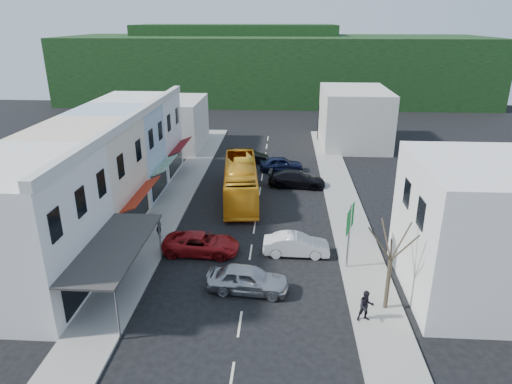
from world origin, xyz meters
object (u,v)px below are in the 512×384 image
car_white (296,245)px  traffic_signal (318,123)px  street_tree (391,260)px  car_silver (248,281)px  pedestrian_right (366,307)px  car_red (201,244)px  bus (241,182)px  pedestrian_left (159,226)px  direction_sign (349,238)px

car_white → traffic_signal: size_ratio=0.92×
street_tree → traffic_signal: bearing=92.1°
car_silver → pedestrian_right: pedestrian_right is taller
pedestrian_right → street_tree: 2.81m
street_tree → traffic_signal: (-1.40, 37.41, -0.75)m
car_white → car_red: (-6.53, -0.18, 0.00)m
car_white → street_tree: (4.85, -6.05, 2.44)m
car_silver → bus: bearing=12.7°
pedestrian_left → street_tree: bearing=-142.6°
car_red → street_tree: size_ratio=0.73×
pedestrian_left → traffic_signal: (13.47, 29.53, 1.39)m
bus → street_tree: 19.07m
bus → pedestrian_left: bearing=-127.5°
car_white → pedestrian_left: bearing=80.4°
car_white → traffic_signal: traffic_signal is taller
bus → direction_sign: size_ratio=2.60×
street_tree → car_white: bearing=128.7°
car_silver → car_red: bearing=44.1°
bus → direction_sign: (8.05, -12.00, 0.68)m
pedestrian_left → pedestrian_right: (13.55, -9.14, 0.00)m
car_red → traffic_signal: size_ratio=0.96×
bus → street_tree: bearing=-65.4°
pedestrian_right → street_tree: street_tree is taller
bus → car_red: bearing=-105.3°
pedestrian_right → car_red: bearing=135.4°
bus → pedestrian_left: bus is taller
car_white → pedestrian_right: size_ratio=2.59×
car_white → pedestrian_right: bearing=-153.5°
car_silver → direction_sign: (6.22, 3.02, 1.53)m
car_white → car_red: bearing=92.4°
car_white → pedestrian_left: (-10.02, 1.83, 0.30)m
car_silver → street_tree: 8.30m
car_red → traffic_signal: bearing=-15.3°
direction_sign → street_tree: 4.74m
car_red → car_silver: bearing=-139.4°
car_red → pedestrian_left: pedestrian_left is taller
pedestrian_left → car_white: bearing=-125.0°
car_silver → pedestrian_left: 9.62m
pedestrian_right → bus: bearing=106.0°
pedestrian_right → direction_sign: 5.77m
bus → car_red: 10.68m
car_red → bus: bearing=-7.1°
street_tree → direction_sign: bearing=110.1°
pedestrian_left → traffic_signal: bearing=-49.2°
direction_sign → traffic_signal: traffic_signal is taller
pedestrian_right → car_white: bearing=106.5°
bus → car_red: bus is taller
pedestrian_left → direction_sign: 13.78m
bus → car_silver: (1.83, -15.02, -0.85)m
street_tree → pedestrian_left: bearing=152.1°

